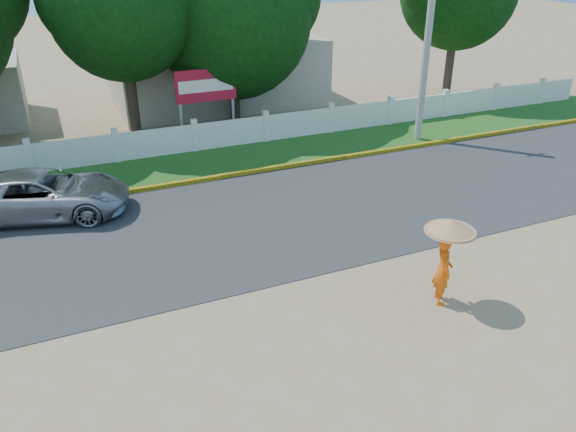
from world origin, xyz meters
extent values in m
plane|color=#9E8460|center=(0.00, 0.00, 0.00)|extent=(120.00, 120.00, 0.00)
cube|color=#38383A|center=(0.00, 4.50, 0.01)|extent=(60.00, 7.00, 0.02)
cube|color=#2D601E|center=(0.00, 9.75, 0.01)|extent=(60.00, 3.50, 0.03)
cube|color=yellow|center=(0.00, 8.05, 0.08)|extent=(40.00, 0.18, 0.16)
cube|color=silver|center=(0.00, 11.20, 0.55)|extent=(40.00, 0.10, 1.10)
cube|color=#B7AD99|center=(3.00, 18.00, 1.60)|extent=(10.00, 6.00, 3.20)
cylinder|color=gray|center=(8.92, 8.91, 3.68)|extent=(0.28, 0.28, 7.36)
imported|color=#94979B|center=(-5.69, 7.40, 0.70)|extent=(5.44, 3.53, 1.39)
imported|color=#F95B0D|center=(2.50, -1.08, 0.84)|extent=(0.62, 0.72, 1.68)
cylinder|color=gray|center=(2.55, -1.08, 1.49)|extent=(0.02, 0.02, 1.09)
cone|color=#AB7B4F|center=(2.55, -1.08, 1.96)|extent=(1.15, 1.15, 0.28)
cylinder|color=gray|center=(-0.23, 12.30, 1.00)|extent=(0.12, 0.12, 2.00)
cylinder|color=gray|center=(1.97, 12.30, 1.00)|extent=(0.12, 0.12, 2.00)
cube|color=#AA1225|center=(0.87, 12.30, 2.30)|extent=(2.50, 0.12, 1.30)
cube|color=silver|center=(0.87, 12.24, 2.30)|extent=(2.25, 0.02, 0.49)
cylinder|color=#473828|center=(14.59, 14.37, 1.85)|extent=(0.44, 0.44, 3.69)
cylinder|color=#473828|center=(2.82, 14.61, 1.30)|extent=(0.44, 0.44, 2.60)
sphere|color=#0E3E0E|center=(2.82, 14.61, 4.50)|extent=(6.91, 6.91, 6.91)
cylinder|color=#473828|center=(-1.85, 13.84, 1.83)|extent=(0.44, 0.44, 3.66)
sphere|color=#0E3E0E|center=(-1.85, 13.84, 5.19)|extent=(5.57, 5.57, 5.57)
camera|label=1|loc=(-5.04, -9.62, 7.58)|focal=35.00mm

